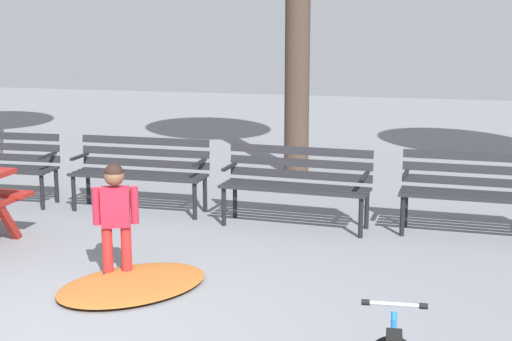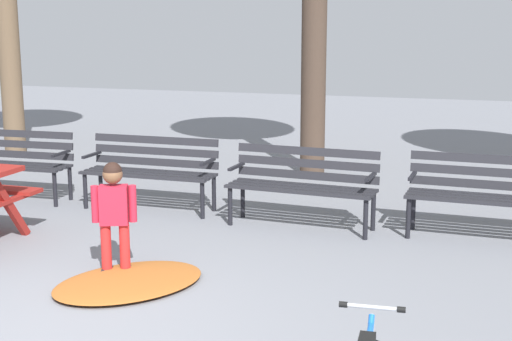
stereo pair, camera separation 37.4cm
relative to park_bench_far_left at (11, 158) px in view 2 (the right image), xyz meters
name	(u,v)px [view 2 (the right image)]	position (x,y,z in m)	size (l,w,h in m)	color
ground	(35,341)	(2.83, -3.51, -0.51)	(36.00, 36.00, 0.00)	slate
park_bench_far_left	(11,158)	(0.00, 0.00, 0.00)	(1.63, 0.56, 0.85)	#232328
park_bench_left	(151,166)	(1.90, 0.10, 0.00)	(1.61, 0.48, 0.85)	#232328
park_bench_right	(303,180)	(3.81, -0.07, 0.00)	(1.62, 0.53, 0.85)	#232328
park_bench_far_right	(488,190)	(5.71, 0.08, 0.00)	(1.61, 0.48, 0.85)	#232328
child_standing	(114,210)	(2.68, -2.12, 0.08)	(0.36, 0.24, 1.01)	red
leaf_pile	(129,282)	(2.91, -2.32, -0.48)	(1.31, 0.92, 0.07)	#9E5623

